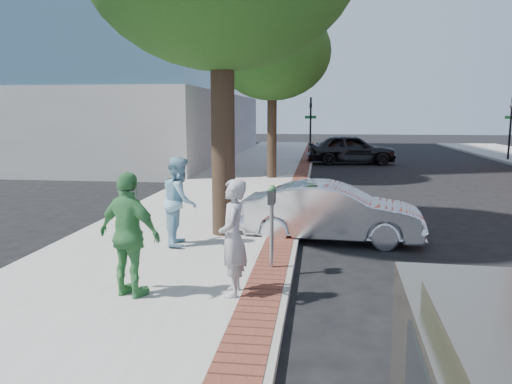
% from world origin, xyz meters
% --- Properties ---
extents(ground, '(120.00, 120.00, 0.00)m').
position_xyz_m(ground, '(0.00, 0.00, 0.00)').
color(ground, black).
rests_on(ground, ground).
extents(sidewalk, '(5.00, 60.00, 0.15)m').
position_xyz_m(sidewalk, '(-1.50, 8.00, 0.07)').
color(sidewalk, '#9E9991').
rests_on(sidewalk, ground).
extents(brick_strip, '(0.60, 60.00, 0.01)m').
position_xyz_m(brick_strip, '(0.70, 8.00, 0.15)').
color(brick_strip, brown).
rests_on(brick_strip, sidewalk).
extents(curb, '(0.10, 60.00, 0.15)m').
position_xyz_m(curb, '(1.05, 8.00, 0.07)').
color(curb, gray).
rests_on(curb, ground).
extents(office_base, '(18.20, 22.20, 4.00)m').
position_xyz_m(office_base, '(-13.00, 22.00, 2.00)').
color(office_base, gray).
rests_on(office_base, ground).
extents(signal_near, '(0.70, 0.15, 3.80)m').
position_xyz_m(signal_near, '(0.90, 22.00, 2.25)').
color(signal_near, black).
rests_on(signal_near, ground).
extents(signal_far, '(0.70, 0.15, 3.80)m').
position_xyz_m(signal_far, '(12.50, 22.00, 2.25)').
color(signal_far, black).
rests_on(signal_far, ground).
extents(tree_far, '(4.80, 4.80, 7.14)m').
position_xyz_m(tree_far, '(-0.50, 12.00, 5.30)').
color(tree_far, black).
rests_on(tree_far, sidewalk).
extents(parking_meter, '(0.12, 0.32, 1.47)m').
position_xyz_m(parking_meter, '(0.72, -0.48, 1.21)').
color(parking_meter, gray).
rests_on(parking_meter, sidewalk).
extents(person_gray, '(0.49, 0.68, 1.75)m').
position_xyz_m(person_gray, '(0.27, -1.85, 1.02)').
color(person_gray, '#9D9CA1').
rests_on(person_gray, sidewalk).
extents(person_officer, '(0.85, 1.00, 1.83)m').
position_xyz_m(person_officer, '(-1.31, 0.88, 1.06)').
color(person_officer, '#84B5CC').
rests_on(person_officer, sidewalk).
extents(person_green, '(1.18, 0.81, 1.87)m').
position_xyz_m(person_green, '(-1.22, -2.12, 1.08)').
color(person_green, '#3F8C48').
rests_on(person_green, sidewalk).
extents(sedan_silver, '(4.10, 1.76, 1.31)m').
position_xyz_m(sedan_silver, '(1.83, 2.15, 0.66)').
color(sedan_silver, silver).
rests_on(sedan_silver, ground).
extents(bg_car, '(5.12, 2.50, 1.68)m').
position_xyz_m(bg_car, '(3.25, 19.63, 0.84)').
color(bg_car, black).
rests_on(bg_car, ground).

